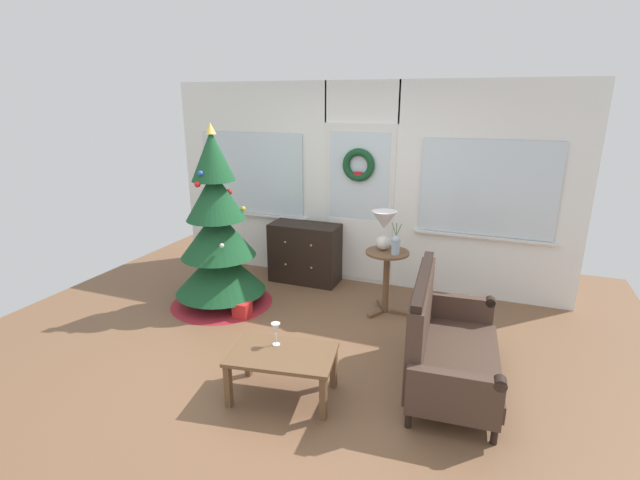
{
  "coord_description": "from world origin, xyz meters",
  "views": [
    {
      "loc": [
        1.62,
        -3.49,
        2.34
      ],
      "look_at": [
        0.05,
        0.55,
        1.0
      ],
      "focal_mm": 25.86,
      "sensor_mm": 36.0,
      "label": 1
    }
  ],
  "objects_px": {
    "side_table": "(387,270)",
    "coffee_table": "(282,359)",
    "settee_sofa": "(443,342)",
    "gift_box": "(242,310)",
    "flower_vase": "(396,244)",
    "dresser_cabinet": "(305,253)",
    "wine_glass": "(276,329)",
    "christmas_tree": "(218,242)",
    "table_lamp": "(384,225)"
  },
  "relations": [
    {
      "from": "flower_vase",
      "to": "wine_glass",
      "type": "height_order",
      "value": "flower_vase"
    },
    {
      "from": "dresser_cabinet",
      "to": "side_table",
      "type": "bearing_deg",
      "value": -24.1
    },
    {
      "from": "settee_sofa",
      "to": "gift_box",
      "type": "relative_size",
      "value": 8.52
    },
    {
      "from": "dresser_cabinet",
      "to": "table_lamp",
      "type": "xyz_separation_m",
      "value": [
        1.16,
        -0.51,
        0.62
      ]
    },
    {
      "from": "settee_sofa",
      "to": "table_lamp",
      "type": "distance_m",
      "value": 1.58
    },
    {
      "from": "christmas_tree",
      "to": "flower_vase",
      "type": "height_order",
      "value": "christmas_tree"
    },
    {
      "from": "settee_sofa",
      "to": "christmas_tree",
      "type": "bearing_deg",
      "value": 165.38
    },
    {
      "from": "settee_sofa",
      "to": "gift_box",
      "type": "bearing_deg",
      "value": 168.61
    },
    {
      "from": "christmas_tree",
      "to": "coffee_table",
      "type": "xyz_separation_m",
      "value": [
        1.46,
        -1.36,
        -0.43
      ]
    },
    {
      "from": "dresser_cabinet",
      "to": "gift_box",
      "type": "height_order",
      "value": "dresser_cabinet"
    },
    {
      "from": "side_table",
      "to": "wine_glass",
      "type": "relative_size",
      "value": 3.74
    },
    {
      "from": "dresser_cabinet",
      "to": "wine_glass",
      "type": "height_order",
      "value": "dresser_cabinet"
    },
    {
      "from": "dresser_cabinet",
      "to": "gift_box",
      "type": "xyz_separation_m",
      "value": [
        -0.23,
        -1.25,
        -0.3
      ]
    },
    {
      "from": "side_table",
      "to": "gift_box",
      "type": "distance_m",
      "value": 1.67
    },
    {
      "from": "side_table",
      "to": "table_lamp",
      "type": "xyz_separation_m",
      "value": [
        -0.06,
        0.04,
        0.5
      ]
    },
    {
      "from": "coffee_table",
      "to": "wine_glass",
      "type": "distance_m",
      "value": 0.24
    },
    {
      "from": "christmas_tree",
      "to": "dresser_cabinet",
      "type": "distance_m",
      "value": 1.26
    },
    {
      "from": "christmas_tree",
      "to": "flower_vase",
      "type": "bearing_deg",
      "value": 11.59
    },
    {
      "from": "settee_sofa",
      "to": "flower_vase",
      "type": "distance_m",
      "value": 1.36
    },
    {
      "from": "christmas_tree",
      "to": "settee_sofa",
      "type": "xyz_separation_m",
      "value": [
        2.63,
        -0.69,
        -0.39
      ]
    },
    {
      "from": "wine_glass",
      "to": "christmas_tree",
      "type": "bearing_deg",
      "value": 137.1
    },
    {
      "from": "christmas_tree",
      "to": "table_lamp",
      "type": "distance_m",
      "value": 1.9
    },
    {
      "from": "side_table",
      "to": "gift_box",
      "type": "relative_size",
      "value": 4.14
    },
    {
      "from": "coffee_table",
      "to": "side_table",
      "type": "bearing_deg",
      "value": 77.32
    },
    {
      "from": "side_table",
      "to": "gift_box",
      "type": "height_order",
      "value": "side_table"
    },
    {
      "from": "settee_sofa",
      "to": "flower_vase",
      "type": "xyz_separation_m",
      "value": [
        -0.66,
        1.09,
        0.47
      ]
    },
    {
      "from": "table_lamp",
      "to": "wine_glass",
      "type": "height_order",
      "value": "table_lamp"
    },
    {
      "from": "settee_sofa",
      "to": "gift_box",
      "type": "height_order",
      "value": "settee_sofa"
    },
    {
      "from": "side_table",
      "to": "coffee_table",
      "type": "xyz_separation_m",
      "value": [
        -0.41,
        -1.82,
        -0.18
      ]
    },
    {
      "from": "flower_vase",
      "to": "wine_glass",
      "type": "relative_size",
      "value": 1.79
    },
    {
      "from": "settee_sofa",
      "to": "dresser_cabinet",
      "type": "bearing_deg",
      "value": 139.4
    },
    {
      "from": "flower_vase",
      "to": "coffee_table",
      "type": "bearing_deg",
      "value": -106.14
    },
    {
      "from": "table_lamp",
      "to": "settee_sofa",
      "type": "bearing_deg",
      "value": -55.49
    },
    {
      "from": "dresser_cabinet",
      "to": "flower_vase",
      "type": "relative_size",
      "value": 2.57
    },
    {
      "from": "flower_vase",
      "to": "coffee_table",
      "type": "relative_size",
      "value": 0.38
    },
    {
      "from": "table_lamp",
      "to": "side_table",
      "type": "bearing_deg",
      "value": -33.69
    },
    {
      "from": "flower_vase",
      "to": "wine_glass",
      "type": "bearing_deg",
      "value": -110.08
    },
    {
      "from": "side_table",
      "to": "coffee_table",
      "type": "height_order",
      "value": "side_table"
    },
    {
      "from": "table_lamp",
      "to": "gift_box",
      "type": "distance_m",
      "value": 1.83
    },
    {
      "from": "flower_vase",
      "to": "gift_box",
      "type": "xyz_separation_m",
      "value": [
        -1.55,
        -0.65,
        -0.76
      ]
    },
    {
      "from": "christmas_tree",
      "to": "settee_sofa",
      "type": "bearing_deg",
      "value": -14.62
    },
    {
      "from": "settee_sofa",
      "to": "coffee_table",
      "type": "height_order",
      "value": "settee_sofa"
    },
    {
      "from": "dresser_cabinet",
      "to": "settee_sofa",
      "type": "xyz_separation_m",
      "value": [
        1.98,
        -1.7,
        -0.01
      ]
    },
    {
      "from": "side_table",
      "to": "wine_glass",
      "type": "distance_m",
      "value": 1.8
    },
    {
      "from": "wine_glass",
      "to": "gift_box",
      "type": "bearing_deg",
      "value": 132.56
    },
    {
      "from": "settee_sofa",
      "to": "coffee_table",
      "type": "bearing_deg",
      "value": -150.06
    },
    {
      "from": "dresser_cabinet",
      "to": "coffee_table",
      "type": "distance_m",
      "value": 2.51
    },
    {
      "from": "settee_sofa",
      "to": "side_table",
      "type": "bearing_deg",
      "value": 123.4
    },
    {
      "from": "christmas_tree",
      "to": "coffee_table",
      "type": "bearing_deg",
      "value": -42.94
    },
    {
      "from": "christmas_tree",
      "to": "coffee_table",
      "type": "height_order",
      "value": "christmas_tree"
    }
  ]
}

